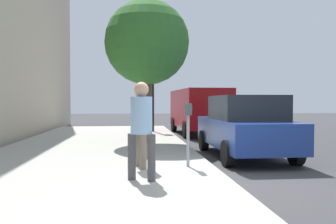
{
  "coord_description": "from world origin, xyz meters",
  "views": [
    {
      "loc": [
        -6.56,
        1.82,
        1.59
      ],
      "look_at": [
        1.15,
        1.03,
        1.36
      ],
      "focal_mm": 36.63,
      "sensor_mm": 36.0,
      "label": 1
    }
  ],
  "objects_px": {
    "pedestrian_bystander": "(141,122)",
    "street_tree": "(147,43)",
    "parking_meter": "(188,121)",
    "parked_sedan_near": "(244,126)",
    "pedestrian_at_meter": "(141,119)",
    "parked_van_far": "(198,109)",
    "traffic_signal": "(155,82)"
  },
  "relations": [
    {
      "from": "parking_meter",
      "to": "street_tree",
      "type": "relative_size",
      "value": 0.28
    },
    {
      "from": "pedestrian_at_meter",
      "to": "parking_meter",
      "type": "bearing_deg",
      "value": -11.26
    },
    {
      "from": "parking_meter",
      "to": "parked_sedan_near",
      "type": "height_order",
      "value": "parked_sedan_near"
    },
    {
      "from": "pedestrian_bystander",
      "to": "parking_meter",
      "type": "bearing_deg",
      "value": -15.22
    },
    {
      "from": "pedestrian_bystander",
      "to": "street_tree",
      "type": "xyz_separation_m",
      "value": [
        5.91,
        -0.34,
        2.45
      ]
    },
    {
      "from": "pedestrian_at_meter",
      "to": "traffic_signal",
      "type": "bearing_deg",
      "value": 71.21
    },
    {
      "from": "parked_sedan_near",
      "to": "street_tree",
      "type": "bearing_deg",
      "value": 45.23
    },
    {
      "from": "street_tree",
      "to": "parking_meter",
      "type": "bearing_deg",
      "value": -171.18
    },
    {
      "from": "pedestrian_bystander",
      "to": "parked_van_far",
      "type": "bearing_deg",
      "value": 8.7
    },
    {
      "from": "pedestrian_bystander",
      "to": "parked_sedan_near",
      "type": "distance_m",
      "value": 4.45
    },
    {
      "from": "pedestrian_bystander",
      "to": "street_tree",
      "type": "height_order",
      "value": "street_tree"
    },
    {
      "from": "parked_van_far",
      "to": "traffic_signal",
      "type": "bearing_deg",
      "value": 85.47
    },
    {
      "from": "parking_meter",
      "to": "traffic_signal",
      "type": "bearing_deg",
      "value": 1.02
    },
    {
      "from": "parked_van_far",
      "to": "traffic_signal",
      "type": "height_order",
      "value": "traffic_signal"
    },
    {
      "from": "parked_van_far",
      "to": "parking_meter",
      "type": "bearing_deg",
      "value": 167.69
    },
    {
      "from": "pedestrian_bystander",
      "to": "parked_sedan_near",
      "type": "height_order",
      "value": "pedestrian_bystander"
    },
    {
      "from": "traffic_signal",
      "to": "parked_sedan_near",
      "type": "bearing_deg",
      "value": -163.44
    },
    {
      "from": "parked_sedan_near",
      "to": "pedestrian_bystander",
      "type": "bearing_deg",
      "value": 137.15
    },
    {
      "from": "pedestrian_at_meter",
      "to": "parked_van_far",
      "type": "relative_size",
      "value": 0.34
    },
    {
      "from": "parking_meter",
      "to": "pedestrian_at_meter",
      "type": "relative_size",
      "value": 0.79
    },
    {
      "from": "parking_meter",
      "to": "street_tree",
      "type": "bearing_deg",
      "value": 8.82
    },
    {
      "from": "street_tree",
      "to": "traffic_signal",
      "type": "height_order",
      "value": "street_tree"
    },
    {
      "from": "parked_sedan_near",
      "to": "traffic_signal",
      "type": "xyz_separation_m",
      "value": [
        7.12,
        2.12,
        1.68
      ]
    },
    {
      "from": "pedestrian_bystander",
      "to": "parked_van_far",
      "type": "height_order",
      "value": "parked_van_far"
    },
    {
      "from": "parking_meter",
      "to": "traffic_signal",
      "type": "height_order",
      "value": "traffic_signal"
    },
    {
      "from": "parking_meter",
      "to": "street_tree",
      "type": "height_order",
      "value": "street_tree"
    },
    {
      "from": "parking_meter",
      "to": "parked_van_far",
      "type": "distance_m",
      "value": 9.17
    },
    {
      "from": "parking_meter",
      "to": "pedestrian_bystander",
      "type": "distance_m",
      "value": 1.64
    },
    {
      "from": "pedestrian_bystander",
      "to": "parked_sedan_near",
      "type": "relative_size",
      "value": 0.41
    },
    {
      "from": "pedestrian_at_meter",
      "to": "parked_sedan_near",
      "type": "distance_m",
      "value": 3.64
    },
    {
      "from": "parking_meter",
      "to": "traffic_signal",
      "type": "xyz_separation_m",
      "value": [
        9.12,
        0.16,
        1.41
      ]
    },
    {
      "from": "parked_van_far",
      "to": "street_tree",
      "type": "xyz_separation_m",
      "value": [
        -4.3,
        2.68,
        2.42
      ]
    }
  ]
}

